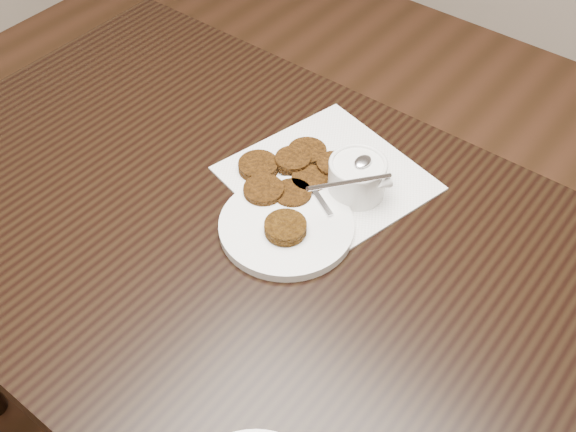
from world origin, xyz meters
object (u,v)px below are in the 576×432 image
Objects in this scene: sauce_ramekin at (359,162)px; plate_with_patty at (286,223)px; napkin at (327,178)px; table at (252,355)px.

sauce_ramekin is 0.15m from plate_with_patty.
sauce_ramekin is (0.06, 0.00, 0.07)m from napkin.
napkin reaches higher than table.
napkin is 1.35× the size of plate_with_patty.
napkin is at bearing 97.63° from plate_with_patty.
plate_with_patty is at bearing -82.37° from napkin.
plate_with_patty is (-0.04, -0.14, -0.05)m from sauce_ramekin.
table is 4.41× the size of napkin.
sauce_ramekin reaches higher than napkin.
table is at bearing -143.63° from plate_with_patty.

